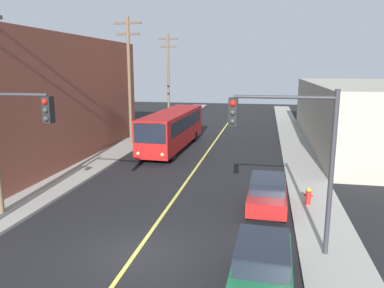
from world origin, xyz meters
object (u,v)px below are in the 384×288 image
Objects in this scene: parked_car_red at (267,193)px; traffic_signal_left_corner at (5,134)px; city_bus at (173,128)px; utility_pole_far at (168,75)px; traffic_signal_right_corner at (288,141)px; fire_hydrant at (308,196)px; parked_car_green at (262,265)px; utility_pole_mid at (129,76)px.

traffic_signal_left_corner is (-10.24, -5.11, 3.46)m from parked_car_red.
city_bus is at bearing 122.14° from parked_car_red.
utility_pole_far is 1.77× the size of traffic_signal_right_corner.
traffic_signal_right_corner reaches higher than fire_hydrant.
traffic_signal_right_corner is at bearing 73.88° from parked_car_green.
city_bus is 2.74× the size of parked_car_green.
parked_car_red is 18.65m from utility_pole_mid.
city_bus is 18.04m from traffic_signal_left_corner.
city_bus is 14.92m from parked_car_red.
traffic_signal_left_corner is 14.06m from fire_hydrant.
utility_pole_mid is 13.11m from utility_pole_far.
utility_pole_mid is 1.83× the size of traffic_signal_left_corner.
traffic_signal_left_corner is (1.71, -18.40, -1.84)m from utility_pole_mid.
utility_pole_mid is at bearing -90.13° from utility_pole_far.
traffic_signal_left_corner reaches higher than parked_car_red.
utility_pole_mid is (-11.79, 20.29, 5.31)m from parked_car_green.
fire_hydrant is at bearing -50.18° from city_bus.
parked_car_green is 0.74× the size of traffic_signal_right_corner.
fire_hydrant is at bearing -42.05° from utility_pole_mid.
parked_car_red is at bearing -48.03° from utility_pole_mid.
parked_car_green is at bearing -10.63° from traffic_signal_left_corner.
parked_car_red is at bearing -57.86° from city_bus.
fire_hydrant is (1.44, 5.13, -3.72)m from traffic_signal_right_corner.
parked_car_green is 10.83m from traffic_signal_left_corner.
utility_pole_mid reaches higher than parked_car_green.
city_bus is at bearing -73.81° from utility_pole_far.
parked_car_red is 0.74× the size of traffic_signal_left_corner.
traffic_signal_left_corner is 1.00× the size of traffic_signal_right_corner.
traffic_signal_right_corner is at bearing -105.68° from fire_hydrant.
traffic_signal_left_corner reaches higher than fire_hydrant.
city_bus is 14.94m from utility_pole_far.
utility_pole_mid is (-4.03, 0.68, 4.33)m from city_bus.
parked_car_red is at bearing 26.51° from traffic_signal_left_corner.
parked_car_green is 4.37m from traffic_signal_right_corner.
parked_car_green is at bearing -68.41° from city_bus.
utility_pole_mid is at bearing 137.95° from fire_hydrant.
traffic_signal_right_corner is at bearing -67.93° from utility_pole_far.
utility_pole_far reaches higher than parked_car_red.
parked_car_red is 0.74× the size of traffic_signal_right_corner.
city_bus reaches higher than parked_car_green.
traffic_signal_right_corner is (8.50, -17.05, 2.49)m from city_bus.
traffic_signal_right_corner is 7.14× the size of fire_hydrant.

